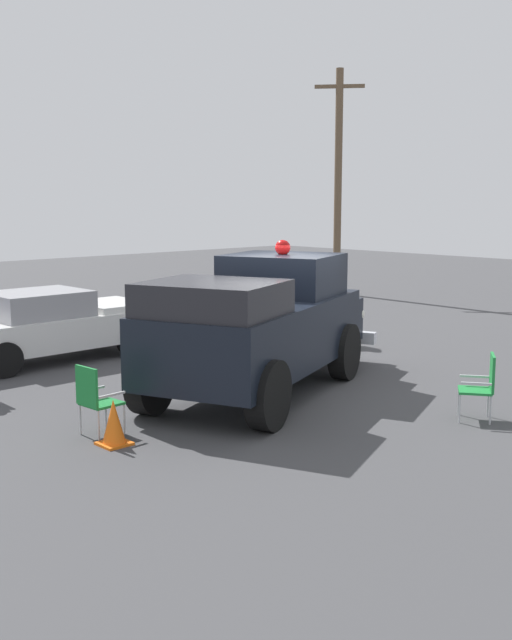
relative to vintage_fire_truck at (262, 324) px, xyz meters
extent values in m
plane|color=#424244|center=(-0.53, 0.21, -1.20)|extent=(60.00, 60.00, 0.00)
cylinder|color=black|center=(-1.03, -1.49, -0.68)|extent=(1.08, 0.69, 1.04)
cylinder|color=black|center=(-1.78, 0.36, -0.68)|extent=(1.08, 0.69, 1.04)
cylinder|color=black|center=(2.21, -0.19, -0.68)|extent=(1.08, 0.69, 1.04)
cylinder|color=black|center=(1.47, 1.67, -0.68)|extent=(1.08, 0.69, 1.04)
cube|color=black|center=(0.22, 0.09, -0.15)|extent=(5.33, 3.78, 1.10)
cube|color=black|center=(-2.43, -0.98, -0.28)|extent=(1.49, 1.97, 0.84)
cube|color=black|center=(-0.85, -0.34, 0.75)|extent=(2.29, 2.40, 0.76)
cube|color=#232328|center=(1.65, 0.67, 0.60)|extent=(2.31, 2.45, 0.60)
cube|color=silver|center=(-2.84, -1.15, -0.28)|extent=(0.65, 1.38, 0.64)
cube|color=silver|center=(-2.94, -1.18, -0.70)|extent=(1.02, 2.15, 0.24)
sphere|color=white|center=(-2.55, -1.87, -0.20)|extent=(0.34, 0.34, 0.26)
sphere|color=white|center=(-3.14, -0.42, -0.20)|extent=(0.34, 0.34, 0.26)
sphere|color=red|center=(-0.85, -0.34, 1.25)|extent=(0.36, 0.36, 0.28)
cylinder|color=black|center=(-0.13, -5.77, -0.86)|extent=(0.68, 0.27, 0.68)
cylinder|color=black|center=(-0.14, -4.13, -0.86)|extent=(0.68, 0.27, 0.68)
cylinder|color=black|center=(2.76, -4.10, -0.86)|extent=(0.68, 0.27, 0.68)
cube|color=white|center=(1.32, -4.94, -0.58)|extent=(4.22, 1.84, 0.64)
cube|color=white|center=(-0.13, -4.95, -0.22)|extent=(1.42, 1.65, 0.20)
cube|color=#99999E|center=(1.62, -4.93, -0.02)|extent=(1.92, 1.58, 0.56)
cube|color=silver|center=(-0.86, -4.96, -0.80)|extent=(0.18, 1.90, 0.20)
cylinder|color=#B7BABF|center=(-4.22, -1.52, -0.98)|extent=(0.04, 0.04, 0.44)
cylinder|color=#B7BABF|center=(-3.93, -1.85, -0.98)|extent=(0.04, 0.04, 0.44)
cylinder|color=#B7BABF|center=(-4.55, -1.81, -0.98)|extent=(0.04, 0.04, 0.44)
cylinder|color=#B7BABF|center=(-4.26, -2.14, -0.98)|extent=(0.04, 0.04, 0.44)
cube|color=#1E7F38|center=(-4.24, -1.83, -0.74)|extent=(0.68, 0.68, 0.04)
cube|color=#1E7F38|center=(-4.42, -1.98, -0.46)|extent=(0.35, 0.39, 0.56)
cube|color=#B7BABF|center=(-4.40, -1.65, -0.58)|extent=(0.36, 0.32, 0.03)
cube|color=#B7BABF|center=(-4.08, -2.01, -0.58)|extent=(0.36, 0.32, 0.03)
cylinder|color=#B7BABF|center=(-0.86, 3.38, -0.98)|extent=(0.04, 0.04, 0.44)
cylinder|color=#B7BABF|center=(-1.22, 3.14, -0.98)|extent=(0.04, 0.04, 0.44)
cylinder|color=#B7BABF|center=(-1.10, 3.75, -0.98)|extent=(0.04, 0.04, 0.44)
cylinder|color=#B7BABF|center=(-1.47, 3.50, -0.98)|extent=(0.04, 0.04, 0.44)
cube|color=#1E7F38|center=(-1.16, 3.44, -0.74)|extent=(0.67, 0.67, 0.04)
cube|color=#1E7F38|center=(-1.30, 3.64, -0.46)|extent=(0.42, 0.30, 0.56)
cube|color=#B7BABF|center=(-0.96, 3.58, -0.58)|extent=(0.28, 0.38, 0.03)
cube|color=#B7BABF|center=(-1.36, 3.31, -0.58)|extent=(0.28, 0.38, 0.03)
cylinder|color=#B7BABF|center=(3.12, -0.03, -0.98)|extent=(0.03, 0.03, 0.44)
cylinder|color=#B7BABF|center=(3.09, 0.41, -0.98)|extent=(0.03, 0.03, 0.44)
cylinder|color=#B7BABF|center=(3.56, 0.00, -0.98)|extent=(0.03, 0.03, 0.44)
cylinder|color=#B7BABF|center=(3.53, 0.44, -0.98)|extent=(0.03, 0.03, 0.44)
cube|color=#1E7F38|center=(3.33, 0.20, -0.74)|extent=(0.51, 0.51, 0.04)
cube|color=#1E7F38|center=(3.57, 0.22, -0.46)|extent=(0.07, 0.48, 0.56)
cube|color=#B7BABF|center=(3.34, -0.04, -0.58)|extent=(0.44, 0.06, 0.03)
cube|color=#B7BABF|center=(3.31, 0.44, -0.58)|extent=(0.44, 0.06, 0.03)
cylinder|color=#383842|center=(-4.10, -1.57, -0.97)|extent=(0.18, 0.18, 0.45)
cylinder|color=#383842|center=(-3.97, -1.72, -0.97)|extent=(0.18, 0.18, 0.45)
cube|color=#383842|center=(-4.22, -1.68, -0.69)|extent=(0.43, 0.40, 0.13)
cube|color=#383842|center=(-4.09, -1.83, -0.69)|extent=(0.43, 0.40, 0.13)
cube|color=maroon|center=(-4.31, -1.89, -0.39)|extent=(0.43, 0.45, 0.54)
sphere|color=brown|center=(-4.29, -1.87, -0.02)|extent=(0.31, 0.31, 0.22)
cylinder|color=brown|center=(-11.60, -8.28, 2.65)|extent=(0.26, 0.26, 7.70)
cube|color=brown|center=(-11.60, -8.28, 5.91)|extent=(1.17, 1.39, 0.12)
cube|color=orange|center=(3.47, 0.72, -1.18)|extent=(0.40, 0.40, 0.04)
cone|color=orange|center=(3.47, 0.72, -0.86)|extent=(0.32, 0.32, 0.60)
camera|label=1|loc=(8.94, 9.33, 2.12)|focal=42.92mm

